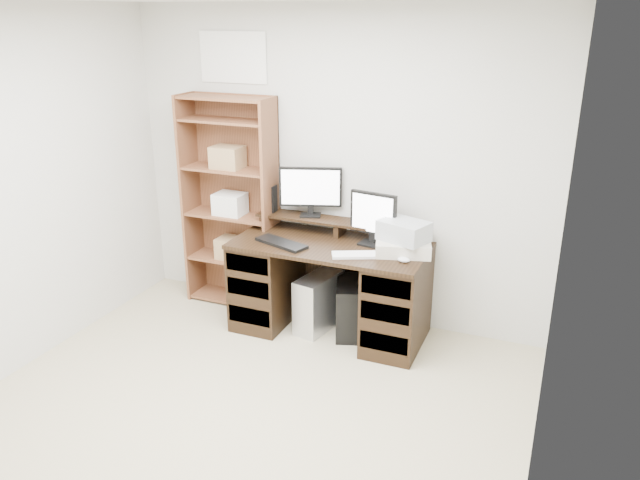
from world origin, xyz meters
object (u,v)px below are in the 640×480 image
Objects in this scene: monitor_wide at (310,189)px; tower_silver at (319,302)px; monitor_small at (373,217)px; printer at (403,247)px; tower_black at (349,308)px; bookshelf at (231,201)px; desk at (330,286)px.

tower_silver is (0.17, -0.24, -0.86)m from monitor_wide.
monitor_small reaches higher than printer.
monitor_wide is 1.03× the size of tower_black.
tower_silver is 0.25m from tower_black.
bookshelf is (-0.72, -0.03, -0.17)m from monitor_wide.
tower_black is (0.42, -0.22, -0.87)m from monitor_wide.
bookshelf reaches higher than printer.
bookshelf is at bearing 151.73° from tower_black.
monitor_wide is 1.22× the size of printer.
monitor_small is 1.29m from bookshelf.
monitor_small is (0.57, -0.14, -0.12)m from monitor_wide.
bookshelf is at bearing 178.34° from tower_silver.
tower_silver is at bearing -73.01° from monitor_wide.
desk is 0.79m from monitor_wide.
printer reaches higher than tower_silver.
bookshelf reaches higher than tower_silver.
monitor_wide is 0.99m from tower_black.
desk is 3.77× the size of printer.
monitor_small is (0.30, 0.11, 0.58)m from desk.
tower_silver is at bearing -13.16° from bookshelf.
tower_silver is at bearing 165.25° from printer.
printer is 0.72m from tower_black.
desk is at bearing 170.76° from tower_black.
tower_silver is (-0.10, 0.01, -0.16)m from desk.
printer is (0.27, -0.09, -0.17)m from monitor_small.
desk is 0.67m from monitor_small.
printer is at bearing -33.80° from monitor_wide.
monitor_small is 0.77m from tower_black.
bookshelf is at bearing 157.10° from printer.
monitor_small is 0.89× the size of tower_silver.
bookshelf is at bearing 163.92° from monitor_wide.
tower_black is 1.35m from bookshelf.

